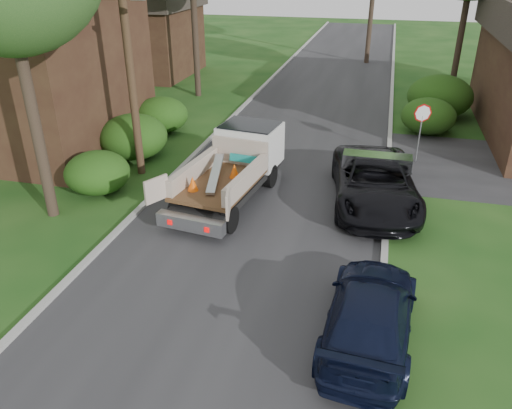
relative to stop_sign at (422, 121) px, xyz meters
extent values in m
plane|color=#154012|center=(-5.20, -9.00, -1.78)|extent=(120.00, 120.00, 0.00)
cube|color=#28282B|center=(-5.20, 1.00, -1.77)|extent=(8.00, 90.00, 0.02)
cube|color=#9E9E99|center=(-9.30, 1.00, -1.72)|extent=(0.20, 90.00, 0.12)
cube|color=#9E9E99|center=(-1.10, 1.00, -1.72)|extent=(0.20, 90.00, 0.12)
cylinder|color=slate|center=(0.00, 0.00, -0.78)|extent=(0.06, 0.06, 2.00)
cylinder|color=#B20A0A|center=(0.00, 0.00, 0.32)|extent=(0.71, 0.32, 0.76)
cylinder|color=#382619|center=(-10.70, -4.00, 3.22)|extent=(0.30, 0.30, 10.00)
cube|color=#382017|center=(-17.20, -2.00, 1.47)|extent=(9.00, 8.00, 6.50)
cube|color=#382017|center=(-18.70, 13.00, 0.47)|extent=(7.00, 7.00, 4.50)
ellipsoid|color=#193E0E|center=(-11.40, -6.00, -1.01)|extent=(2.34, 2.34, 1.53)
ellipsoid|color=#193E0E|center=(-11.70, -2.50, -0.84)|extent=(2.86, 2.86, 1.87)
ellipsoid|color=#193E0E|center=(-12.00, 1.00, -0.93)|extent=(2.60, 2.60, 1.70)
ellipsoid|color=#193E0E|center=(0.60, 4.00, -0.93)|extent=(2.60, 2.60, 1.70)
ellipsoid|color=#193E0E|center=(1.30, 7.00, -0.67)|extent=(3.38, 3.38, 2.21)
cylinder|color=#2D2119|center=(-12.00, -8.00, 2.22)|extent=(0.36, 0.36, 8.00)
cylinder|color=#2D2119|center=(-12.70, 8.00, 2.72)|extent=(0.36, 0.36, 9.00)
cylinder|color=#2D2119|center=(2.30, 11.00, 2.47)|extent=(0.36, 0.36, 8.50)
cylinder|color=#2D2119|center=(-19.20, 4.00, 2.72)|extent=(0.36, 0.36, 9.00)
cylinder|color=black|center=(-7.24, -3.77, -1.34)|extent=(0.40, 0.90, 0.87)
cylinder|color=black|center=(-5.41, -4.00, -1.34)|extent=(0.40, 0.90, 0.87)
cylinder|color=black|center=(-7.71, -7.42, -1.34)|extent=(0.40, 0.90, 0.87)
cylinder|color=black|center=(-5.88, -7.66, -1.34)|extent=(0.40, 0.90, 0.87)
cube|color=black|center=(-6.55, -5.61, -1.18)|extent=(2.65, 5.83, 0.23)
cube|color=white|center=(-6.29, -3.59, -0.32)|extent=(2.34, 2.00, 1.50)
cube|color=black|center=(-6.29, -3.59, 0.21)|extent=(2.18, 1.84, 0.53)
cube|color=#472D19|center=(-6.63, -6.29, -0.81)|extent=(2.56, 3.74, 0.12)
cube|color=beige|center=(-6.41, -4.56, -0.27)|extent=(2.13, 0.37, 0.97)
cube|color=beige|center=(-7.60, -6.16, -0.47)|extent=(0.66, 3.30, 0.58)
cube|color=beige|center=(-5.67, -6.41, -0.47)|extent=(0.66, 3.30, 0.58)
cube|color=silver|center=(-6.90, -8.35, -1.24)|extent=(2.26, 0.62, 0.44)
cube|color=#B20505|center=(-7.55, -8.45, -1.24)|extent=(0.16, 0.06, 0.16)
cube|color=#B20505|center=(-6.30, -8.61, -1.24)|extent=(0.16, 0.06, 0.16)
cube|color=beige|center=(-8.09, -8.05, -0.37)|extent=(0.47, 0.81, 0.78)
cube|color=beige|center=(-5.68, -8.37, -0.37)|extent=(0.27, 0.87, 0.78)
cube|color=silver|center=(-6.81, -6.17, -0.48)|extent=(0.75, 2.52, 0.45)
cone|color=#F2590A|center=(-7.28, -7.08, -0.51)|extent=(0.39, 0.39, 0.48)
cone|color=#F2590A|center=(-6.27, -5.75, -0.51)|extent=(0.39, 0.39, 0.48)
cube|color=#148C84|center=(-6.20, -4.83, -0.41)|extent=(1.07, 0.23, 0.27)
imported|color=black|center=(-1.60, -4.50, -0.95)|extent=(3.52, 6.25, 1.65)
imported|color=black|center=(-1.40, -11.50, -1.09)|extent=(2.22, 4.83, 1.37)
camera|label=1|loc=(-1.69, -20.73, 6.13)|focal=35.00mm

